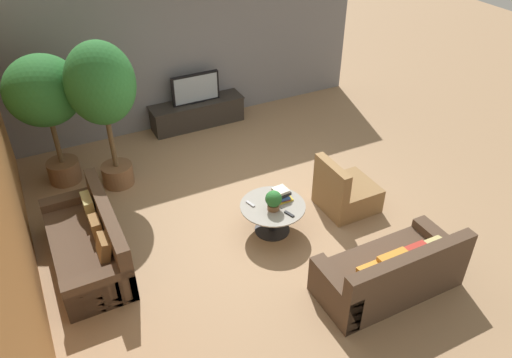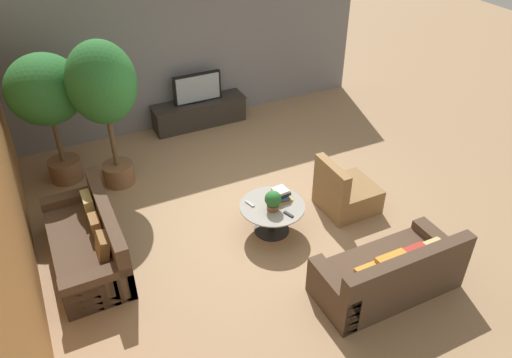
{
  "view_description": "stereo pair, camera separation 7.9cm",
  "coord_description": "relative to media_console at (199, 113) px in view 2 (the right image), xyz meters",
  "views": [
    {
      "loc": [
        -2.75,
        -5.37,
        4.78
      ],
      "look_at": [
        -0.02,
        0.04,
        0.55
      ],
      "focal_mm": 35.0,
      "sensor_mm": 36.0,
      "label": 1
    },
    {
      "loc": [
        -2.68,
        -5.41,
        4.78
      ],
      "look_at": [
        -0.02,
        0.04,
        0.55
      ],
      "focal_mm": 35.0,
      "sensor_mm": 36.0,
      "label": 2
    }
  ],
  "objects": [
    {
      "name": "couch_by_wall",
      "position": [
        -2.67,
        -2.93,
        0.03
      ],
      "size": [
        0.84,
        1.93,
        0.84
      ],
      "rotation": [
        0.0,
        0.0,
        -1.57
      ],
      "color": "#4C3828",
      "rests_on": "ground"
    },
    {
      "name": "coffee_table",
      "position": [
        -0.2,
        -3.47,
        0.06
      ],
      "size": [
        0.93,
        0.93,
        0.46
      ],
      "color": "black",
      "rests_on": "ground"
    },
    {
      "name": "television",
      "position": [
        0.0,
        -0.0,
        0.52
      ],
      "size": [
        0.93,
        0.13,
        0.57
      ],
      "color": "black",
      "rests_on": "media_console"
    },
    {
      "name": "remote_silver",
      "position": [
        -0.47,
        -3.31,
        0.21
      ],
      "size": [
        0.08,
        0.16,
        0.02
      ],
      "primitive_type": "cube",
      "rotation": [
        0.0,
        0.0,
        0.27
      ],
      "color": "gray",
      "rests_on": "coffee_table"
    },
    {
      "name": "ground_plane",
      "position": [
        -0.16,
        -2.94,
        -0.26
      ],
      "size": [
        24.0,
        24.0,
        0.0
      ],
      "primitive_type": "plane",
      "color": "#9E7A56"
    },
    {
      "name": "media_console",
      "position": [
        0.0,
        0.0,
        0.0
      ],
      "size": [
        1.83,
        0.5,
        0.5
      ],
      "color": "#2D2823",
      "rests_on": "ground"
    },
    {
      "name": "potted_palm_corner",
      "position": [
        -1.9,
        -1.28,
        1.41
      ],
      "size": [
        1.02,
        1.02,
        2.41
      ],
      "color": "brown",
      "rests_on": "ground"
    },
    {
      "name": "remote_black",
      "position": [
        -0.1,
        -3.75,
        0.21
      ],
      "size": [
        0.09,
        0.16,
        0.02
      ],
      "primitive_type": "cube",
      "rotation": [
        0.0,
        0.0,
        0.32
      ],
      "color": "black",
      "rests_on": "coffee_table"
    },
    {
      "name": "potted_palm_tall",
      "position": [
        -2.66,
        -0.79,
        1.27
      ],
      "size": [
        1.14,
        1.14,
        2.16
      ],
      "color": "brown",
      "rests_on": "ground"
    },
    {
      "name": "back_wall_stone",
      "position": [
        -0.16,
        0.32,
        1.24
      ],
      "size": [
        7.4,
        0.12,
        3.0
      ],
      "primitive_type": "cube",
      "color": "slate",
      "rests_on": "ground"
    },
    {
      "name": "armchair_wicker",
      "position": [
        1.04,
        -3.49,
        0.01
      ],
      "size": [
        0.8,
        0.76,
        0.86
      ],
      "rotation": [
        0.0,
        0.0,
        1.57
      ],
      "color": "olive",
      "rests_on": "ground"
    },
    {
      "name": "side_wall_left",
      "position": [
        -3.42,
        -2.74,
        1.24
      ],
      "size": [
        0.12,
        7.4,
        3.0
      ],
      "primitive_type": "cube",
      "color": "#B2753D",
      "rests_on": "ground"
    },
    {
      "name": "potted_plant_tabletop",
      "position": [
        -0.23,
        -3.55,
        0.35
      ],
      "size": [
        0.23,
        0.23,
        0.3
      ],
      "color": "brown",
      "rests_on": "coffee_table"
    },
    {
      "name": "book_stack",
      "position": [
        -0.01,
        -3.37,
        0.27
      ],
      "size": [
        0.24,
        0.3,
        0.16
      ],
      "color": "gold",
      "rests_on": "coffee_table"
    },
    {
      "name": "couch_near_entry",
      "position": [
        0.56,
        -5.14,
        0.03
      ],
      "size": [
        1.82,
        0.84,
        0.84
      ],
      "rotation": [
        0.0,
        0.0,
        3.14
      ],
      "color": "#4C3828",
      "rests_on": "ground"
    }
  ]
}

